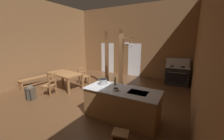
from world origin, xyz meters
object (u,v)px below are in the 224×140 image
object	(u,v)px
kitchen_island	(122,104)
bottle_short_on_counter	(102,80)
backpack	(30,92)
stockpot_on_counter	(103,82)
ladderback_chair_near_window	(84,76)
ladderback_chair_by_post	(50,85)
bench_along_left_wall	(37,80)
mixing_bowl_on_counter	(116,89)
step_stool	(120,137)
bottle_tall_on_counter	(115,81)
stove_range	(176,75)
dining_table	(65,75)

from	to	relation	value
kitchen_island	bottle_short_on_counter	bearing A→B (deg)	164.77
backpack	stockpot_on_counter	size ratio (longest dim) A/B	1.85
ladderback_chair_near_window	ladderback_chair_by_post	world-z (taller)	same
bench_along_left_wall	mixing_bowl_on_counter	world-z (taller)	mixing_bowl_on_counter
stockpot_on_counter	bottle_short_on_counter	xyz separation A→B (m)	(-0.16, 0.15, 0.00)
step_stool	ladderback_chair_near_window	size ratio (longest dim) A/B	0.44
ladderback_chair_near_window	stockpot_on_counter	distance (m)	3.08
bottle_tall_on_counter	bottle_short_on_counter	xyz separation A→B (m)	(-0.49, -0.01, -0.04)
stove_range	ladderback_chair_near_window	size ratio (longest dim) A/B	1.39
bottle_tall_on_counter	bottle_short_on_counter	distance (m)	0.49
ladderback_chair_by_post	backpack	size ratio (longest dim) A/B	1.59
ladderback_chair_near_window	backpack	bearing A→B (deg)	-101.36
ladderback_chair_near_window	mixing_bowl_on_counter	xyz separation A→B (m)	(2.99, -2.08, 0.47)
kitchen_island	stockpot_on_counter	size ratio (longest dim) A/B	6.71
stove_range	bottle_tall_on_counter	xyz separation A→B (m)	(-1.48, -4.00, 0.54)
kitchen_island	backpack	distance (m)	3.66
ladderback_chair_by_post	backpack	xyz separation A→B (m)	(-0.30, -0.64, -0.14)
ladderback_chair_by_post	stockpot_on_counter	size ratio (longest dim) A/B	2.95
mixing_bowl_on_counter	bottle_tall_on_counter	size ratio (longest dim) A/B	0.52
kitchen_island	stove_range	world-z (taller)	stove_range
dining_table	mixing_bowl_on_counter	size ratio (longest dim) A/B	9.91
bench_along_left_wall	bottle_short_on_counter	bearing A→B (deg)	-4.08
bench_along_left_wall	bottle_tall_on_counter	size ratio (longest dim) A/B	4.66
bench_along_left_wall	bottle_tall_on_counter	bearing A→B (deg)	-3.49
bench_along_left_wall	bottle_short_on_counter	size ratio (longest dim) A/B	6.37
kitchen_island	backpack	xyz separation A→B (m)	(-3.62, -0.59, -0.13)
ladderback_chair_near_window	bottle_short_on_counter	world-z (taller)	bottle_short_on_counter
ladderback_chair_near_window	step_stool	bearing A→B (deg)	-39.24
kitchen_island	backpack	bearing A→B (deg)	-170.78
ladderback_chair_near_window	bench_along_left_wall	bearing A→B (deg)	-143.64
backpack	mixing_bowl_on_counter	distance (m)	3.57
ladderback_chair_near_window	bottle_tall_on_counter	xyz separation A→B (m)	(2.75, -1.67, 0.57)
dining_table	ladderback_chair_near_window	size ratio (longest dim) A/B	1.89
stove_range	bottle_short_on_counter	xyz separation A→B (m)	(-1.97, -4.01, 0.51)
step_stool	mixing_bowl_on_counter	xyz separation A→B (m)	(-0.56, 0.82, 0.74)
step_stool	stockpot_on_counter	xyz separation A→B (m)	(-1.14, 1.07, 0.81)
step_stool	bench_along_left_wall	world-z (taller)	bench_along_left_wall
mixing_bowl_on_counter	bottle_short_on_counter	xyz separation A→B (m)	(-0.74, 0.40, 0.07)
step_stool	ladderback_chair_near_window	bearing A→B (deg)	140.76
ladderback_chair_by_post	dining_table	bearing A→B (deg)	100.06
stockpot_on_counter	mixing_bowl_on_counter	bearing A→B (deg)	-23.10
dining_table	stockpot_on_counter	xyz separation A→B (m)	(2.79, -0.93, 0.33)
bottle_short_on_counter	dining_table	bearing A→B (deg)	163.53
ladderback_chair_by_post	backpack	world-z (taller)	ladderback_chair_by_post
kitchen_island	bottle_short_on_counter	distance (m)	1.04
mixing_bowl_on_counter	bottle_tall_on_counter	bearing A→B (deg)	120.77
bottle_tall_on_counter	stockpot_on_counter	bearing A→B (deg)	-153.39
backpack	ladderback_chair_by_post	bearing A→B (deg)	64.87
step_stool	bench_along_left_wall	bearing A→B (deg)	164.39
dining_table	stove_range	bearing A→B (deg)	35.13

